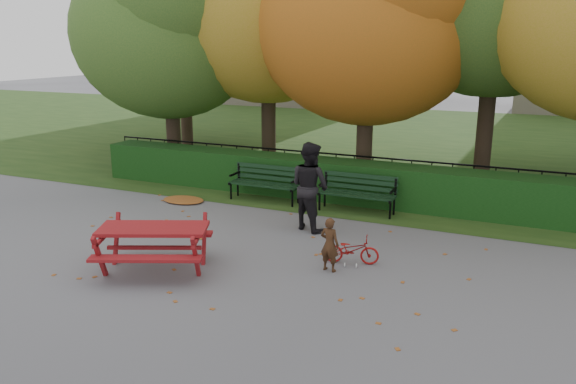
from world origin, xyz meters
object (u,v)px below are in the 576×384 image
at_px(bench_right, 358,190).
at_px(picnic_table, 154,237).
at_px(tree_a, 172,19).
at_px(child, 330,244).
at_px(tree_c, 380,3).
at_px(bicycle, 352,250).
at_px(bench_left, 266,180).
at_px(adult, 310,186).

distance_m(bench_right, picnic_table, 5.29).
bearing_deg(picnic_table, tree_a, 97.95).
bearing_deg(bench_right, child, -80.70).
relative_size(tree_c, bicycle, 8.15).
distance_m(picnic_table, bicycle, 3.51).
height_order(bench_right, picnic_table, bench_right).
height_order(bench_left, picnic_table, bench_left).
height_order(bench_right, child, child).
distance_m(tree_a, tree_c, 6.04).
bearing_deg(bench_right, picnic_table, -114.84).
xyz_separation_m(tree_c, bench_left, (-2.13, -2.26, -4.30)).
bearing_deg(tree_c, bench_right, -83.30).
xyz_separation_m(bench_right, child, (0.59, -3.60, -0.04)).
height_order(tree_c, picnic_table, tree_c).
bearing_deg(child, bench_right, -71.37).
bearing_deg(tree_c, adult, -94.53).
bearing_deg(bench_left, adult, -41.49).
bearing_deg(bench_left, child, -50.30).
bearing_deg(tree_c, picnic_table, -105.49).
relative_size(tree_a, tree_c, 0.94).
bearing_deg(bicycle, tree_c, -2.48).
relative_size(tree_a, bench_left, 4.16).
distance_m(child, bicycle, 0.58).
bearing_deg(adult, bench_right, -85.67).
bearing_deg(child, bench_left, -40.97).
xyz_separation_m(picnic_table, adult, (1.65, 3.18, 0.33)).
xyz_separation_m(bench_left, picnic_table, (0.18, -4.80, 0.10)).
bearing_deg(bench_right, bicycle, -74.90).
xyz_separation_m(tree_c, bench_right, (0.27, -2.26, -4.30)).
bearing_deg(bench_right, tree_a, 163.39).
relative_size(tree_a, child, 7.72).
height_order(tree_a, adult, tree_a).
height_order(child, bicycle, child).
distance_m(tree_c, child, 7.34).
xyz_separation_m(child, adult, (-1.16, 1.99, 0.46)).
bearing_deg(adult, tree_c, -70.69).
distance_m(bench_right, child, 3.65).
height_order(adult, bicycle, adult).
bearing_deg(bench_right, tree_c, 96.70).
bearing_deg(bench_right, adult, -109.50).
relative_size(bench_left, bicycle, 1.83).
relative_size(bench_right, adult, 0.96).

